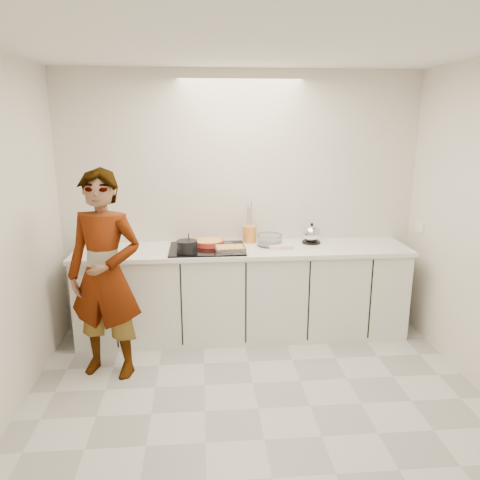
{
  "coord_description": "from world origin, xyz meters",
  "views": [
    {
      "loc": [
        -0.39,
        -3.08,
        2.12
      ],
      "look_at": [
        -0.05,
        1.05,
        1.05
      ],
      "focal_mm": 35.0,
      "sensor_mm": 36.0,
      "label": 1
    }
  ],
  "objects": [
    {
      "name": "wall_front",
      "position": [
        0.0,
        -1.6,
        1.3
      ],
      "size": [
        3.6,
        0.0,
        2.6
      ],
      "primitive_type": "cube",
      "color": "silver",
      "rests_on": "ground"
    },
    {
      "name": "tart_dish",
      "position": [
        -0.33,
        1.37,
        0.95
      ],
      "size": [
        0.38,
        0.38,
        0.05
      ],
      "color": "red",
      "rests_on": "hob"
    },
    {
      "name": "cook",
      "position": [
        -1.2,
        0.65,
        0.88
      ],
      "size": [
        0.73,
        0.58,
        1.75
      ],
      "primitive_type": "imported",
      "rotation": [
        0.0,
        0.0,
        -0.27
      ],
      "color": "silver",
      "rests_on": "floor"
    },
    {
      "name": "countertop",
      "position": [
        0.0,
        1.28,
        0.89
      ],
      "size": [
        3.24,
        0.64,
        0.04
      ],
      "primitive_type": "cube",
      "color": "white",
      "rests_on": "base_cabinets"
    },
    {
      "name": "base_cabinets",
      "position": [
        0.0,
        1.28,
        0.43
      ],
      "size": [
        3.2,
        0.58,
        0.87
      ],
      "primitive_type": "cube",
      "color": "silver",
      "rests_on": "floor"
    },
    {
      "name": "mixing_bowl",
      "position": [
        0.27,
        1.35,
        0.96
      ],
      "size": [
        0.26,
        0.26,
        0.11
      ],
      "color": "silver",
      "rests_on": "countertop"
    },
    {
      "name": "baking_dish",
      "position": [
        -0.14,
        1.1,
        0.95
      ],
      "size": [
        0.29,
        0.22,
        0.05
      ],
      "color": "silver",
      "rests_on": "hob"
    },
    {
      "name": "utensil_crock",
      "position": [
        0.09,
        1.5,
        0.99
      ],
      "size": [
        0.17,
        0.17,
        0.17
      ],
      "primitive_type": "cylinder",
      "rotation": [
        0.0,
        0.0,
        -0.26
      ],
      "color": "orange",
      "rests_on": "countertop"
    },
    {
      "name": "saucepan",
      "position": [
        -0.54,
        1.13,
        0.98
      ],
      "size": [
        0.25,
        0.25,
        0.19
      ],
      "color": "black",
      "rests_on": "hob"
    },
    {
      "name": "floor",
      "position": [
        0.0,
        0.0,
        0.0
      ],
      "size": [
        3.6,
        3.2,
        0.0
      ],
      "primitive_type": "cube",
      "color": "beige",
      "rests_on": "ground"
    },
    {
      "name": "hob",
      "position": [
        -0.35,
        1.26,
        0.92
      ],
      "size": [
        0.72,
        0.54,
        0.01
      ],
      "primitive_type": "cube",
      "color": "black",
      "rests_on": "countertop"
    },
    {
      "name": "wall_back",
      "position": [
        0.0,
        1.6,
        1.3
      ],
      "size": [
        3.6,
        0.0,
        2.6
      ],
      "primitive_type": "cube",
      "color": "silver",
      "rests_on": "ground"
    },
    {
      "name": "ceiling",
      "position": [
        0.0,
        0.0,
        2.6
      ],
      "size": [
        3.6,
        3.2,
        0.0
      ],
      "primitive_type": "cube",
      "color": "white",
      "rests_on": "wall_back"
    },
    {
      "name": "tea_towel",
      "position": [
        0.36,
        1.25,
        0.93
      ],
      "size": [
        0.24,
        0.18,
        0.04
      ],
      "primitive_type": "cube",
      "rotation": [
        0.0,
        0.0,
        0.07
      ],
      "color": "white",
      "rests_on": "countertop"
    },
    {
      "name": "kettle",
      "position": [
        0.7,
        1.41,
        1.0
      ],
      "size": [
        0.24,
        0.24,
        0.21
      ],
      "color": "black",
      "rests_on": "countertop"
    }
  ]
}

